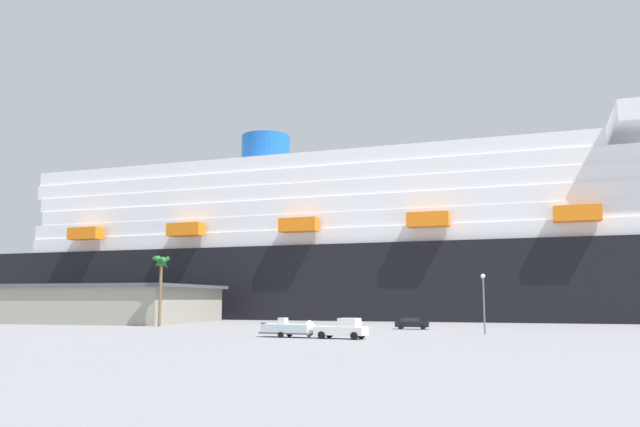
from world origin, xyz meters
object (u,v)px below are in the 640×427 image
(palm_tree, at_px, (161,268))
(street_lamp, at_px, (484,294))
(cruise_ship, at_px, (385,252))
(parked_car_black_coupe, at_px, (412,323))
(pickup_truck, at_px, (343,329))
(small_boat_on_trailer, at_px, (293,329))
(parked_car_silver_sedan, at_px, (100,318))

(palm_tree, xyz_separation_m, street_lamp, (49.91, -6.61, -4.37))
(palm_tree, bearing_deg, cruise_ship, 64.13)
(parked_car_black_coupe, bearing_deg, cruise_ship, 107.38)
(street_lamp, bearing_deg, pickup_truck, -133.70)
(street_lamp, xyz_separation_m, parked_car_black_coupe, (-10.90, 10.45, -3.97))
(small_boat_on_trailer, xyz_separation_m, street_lamp, (19.55, 13.56, 3.84))
(cruise_ship, xyz_separation_m, parked_car_black_coupe, (14.57, -46.56, -13.97))
(palm_tree, bearing_deg, parked_car_black_coupe, 5.62)
(pickup_truck, bearing_deg, parked_car_black_coupe, 83.76)
(pickup_truck, xyz_separation_m, small_boat_on_trailer, (-5.95, 0.67, -0.08))
(small_boat_on_trailer, distance_m, parked_car_silver_sedan, 58.14)
(parked_car_silver_sedan, bearing_deg, pickup_truck, -29.29)
(cruise_ship, bearing_deg, parked_car_silver_sedan, -137.38)
(cruise_ship, distance_m, parked_car_silver_sedan, 60.89)
(street_lamp, height_order, parked_car_black_coupe, street_lamp)
(cruise_ship, bearing_deg, parked_car_black_coupe, -72.62)
(pickup_truck, xyz_separation_m, palm_tree, (-36.31, 20.84, 8.13))
(cruise_ship, height_order, pickup_truck, cruise_ship)
(pickup_truck, relative_size, street_lamp, 0.80)
(cruise_ship, relative_size, pickup_truck, 39.07)
(palm_tree, height_order, parked_car_silver_sedan, palm_tree)
(small_boat_on_trailer, bearing_deg, cruise_ship, 94.79)
(parked_car_silver_sedan, bearing_deg, cruise_ship, 42.62)
(street_lamp, xyz_separation_m, parked_car_silver_sedan, (-69.08, 16.89, -3.97))
(cruise_ship, distance_m, palm_tree, 56.30)
(parked_car_black_coupe, bearing_deg, palm_tree, -174.38)
(pickup_truck, relative_size, palm_tree, 0.52)
(small_boat_on_trailer, relative_size, parked_car_silver_sedan, 1.76)
(pickup_truck, xyz_separation_m, street_lamp, (13.60, 14.23, 3.76))
(palm_tree, distance_m, street_lamp, 50.54)
(small_boat_on_trailer, height_order, parked_car_black_coupe, small_boat_on_trailer)
(cruise_ship, distance_m, parked_car_black_coupe, 50.75)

